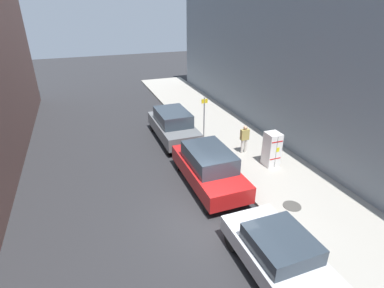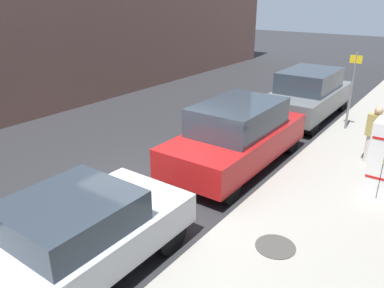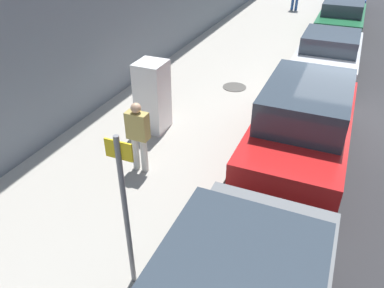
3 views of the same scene
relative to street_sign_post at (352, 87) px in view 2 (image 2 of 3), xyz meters
name	(u,v)px [view 2 (image 2 of 3)]	position (x,y,z in m)	size (l,w,h in m)	color
ground_plane	(156,191)	(2.45, 6.64, -1.51)	(80.00, 80.00, 0.00)	#28282B
sidewalk_slab	(335,255)	(-1.62, 6.64, -1.44)	(4.15, 44.00, 0.14)	#9E998E
manhole_cover	(275,247)	(-0.74, 7.13, -1.36)	(0.70, 0.70, 0.02)	#47443F
street_sign_post	(352,87)	(0.00, 0.00, 0.00)	(0.36, 0.07, 2.44)	slate
pedestrian_standing_near	(375,132)	(-1.25, 2.41, -0.52)	(0.43, 0.22, 1.51)	beige
parked_suv_gray	(308,94)	(1.61, -0.78, -0.61)	(1.89, 4.59, 1.76)	slate
parked_suv_red	(237,135)	(1.61, 4.37, -0.64)	(1.89, 4.60, 1.72)	red
parked_sedan_silver	(65,242)	(1.61, 9.65, -0.78)	(1.87, 4.34, 1.41)	silver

